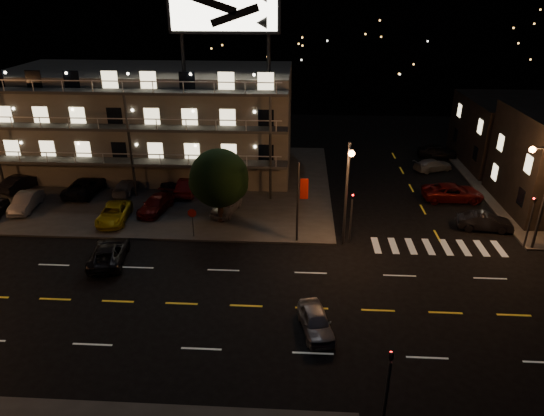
# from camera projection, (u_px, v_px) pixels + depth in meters

# --- Properties ---
(ground) EXTENTS (140.00, 140.00, 0.00)m
(ground) POSITION_uv_depth(u_px,v_px,m) (214.00, 305.00, 29.72)
(ground) COLOR black
(ground) RESTS_ON ground
(curb_nw) EXTENTS (44.00, 24.00, 0.15)m
(curb_nw) POSITION_uv_depth(u_px,v_px,m) (109.00, 181.00, 48.60)
(curb_nw) COLOR #3A3A37
(curb_nw) RESTS_ON ground
(motel) EXTENTS (28.00, 13.80, 18.10)m
(motel) POSITION_uv_depth(u_px,v_px,m) (154.00, 120.00, 49.73)
(motel) COLOR gray
(motel) RESTS_ON ground
(side_bldg_back) EXTENTS (14.06, 12.00, 7.00)m
(side_bldg_back) POSITION_uv_depth(u_px,v_px,m) (531.00, 133.00, 52.13)
(side_bldg_back) COLOR black
(side_bldg_back) RESTS_ON ground
(hill_backdrop) EXTENTS (120.00, 25.00, 24.00)m
(hill_backdrop) POSITION_uv_depth(u_px,v_px,m) (242.00, 25.00, 87.76)
(hill_backdrop) COLOR black
(hill_backdrop) RESTS_ON ground
(streetlight_nc) EXTENTS (0.44, 1.92, 8.00)m
(streetlight_nc) POSITION_uv_depth(u_px,v_px,m) (347.00, 185.00, 34.43)
(streetlight_nc) COLOR #2D2D30
(streetlight_nc) RESTS_ON ground
(streetlight_ne) EXTENTS (1.92, 0.44, 8.00)m
(streetlight_ne) POSITION_uv_depth(u_px,v_px,m) (542.00, 187.00, 34.04)
(streetlight_ne) COLOR #2D2D30
(streetlight_ne) RESTS_ON ground
(signal_nw) EXTENTS (0.20, 0.27, 4.60)m
(signal_nw) POSITION_uv_depth(u_px,v_px,m) (351.00, 212.00, 35.90)
(signal_nw) COLOR #2D2D30
(signal_nw) RESTS_ON ground
(signal_sw) EXTENTS (0.20, 0.27, 4.60)m
(signal_sw) POSITION_uv_depth(u_px,v_px,m) (388.00, 381.00, 20.46)
(signal_sw) COLOR #2D2D30
(signal_sw) RESTS_ON ground
(signal_ne) EXTENTS (0.27, 0.20, 4.60)m
(signal_ne) POSITION_uv_depth(u_px,v_px,m) (531.00, 217.00, 35.22)
(signal_ne) COLOR #2D2D30
(signal_ne) RESTS_ON ground
(banner_north) EXTENTS (0.83, 0.16, 6.40)m
(banner_north) POSITION_uv_depth(u_px,v_px,m) (299.00, 201.00, 35.66)
(banner_north) COLOR #2D2D30
(banner_north) RESTS_ON ground
(stop_sign) EXTENTS (0.91, 0.11, 2.61)m
(stop_sign) POSITION_uv_depth(u_px,v_px,m) (192.00, 218.00, 36.96)
(stop_sign) COLOR #2D2D30
(stop_sign) RESTS_ON ground
(tree) EXTENTS (4.91, 4.73, 6.18)m
(tree) POSITION_uv_depth(u_px,v_px,m) (219.00, 180.00, 38.51)
(tree) COLOR black
(tree) RESTS_ON curb_nw
(lot_car_1) EXTENTS (1.94, 4.50, 1.44)m
(lot_car_1) POSITION_uv_depth(u_px,v_px,m) (26.00, 202.00, 41.93)
(lot_car_1) COLOR gray
(lot_car_1) RESTS_ON curb_nw
(lot_car_2) EXTENTS (2.61, 4.90, 1.31)m
(lot_car_2) POSITION_uv_depth(u_px,v_px,m) (114.00, 214.00, 39.85)
(lot_car_2) COLOR gold
(lot_car_2) RESTS_ON curb_nw
(lot_car_3) EXTENTS (2.70, 4.79, 1.31)m
(lot_car_3) POSITION_uv_depth(u_px,v_px,m) (156.00, 204.00, 41.58)
(lot_car_3) COLOR #5F0E0D
(lot_car_3) RESTS_ON curb_nw
(lot_car_4) EXTENTS (2.59, 4.46, 1.43)m
(lot_car_4) POSITION_uv_depth(u_px,v_px,m) (226.00, 205.00, 41.36)
(lot_car_4) COLOR gray
(lot_car_4) RESTS_ON curb_nw
(lot_car_5) EXTENTS (2.83, 4.69, 1.46)m
(lot_car_5) POSITION_uv_depth(u_px,v_px,m) (22.00, 182.00, 46.09)
(lot_car_5) COLOR black
(lot_car_5) RESTS_ON curb_nw
(lot_car_6) EXTENTS (2.94, 5.65, 1.52)m
(lot_car_6) POSITION_uv_depth(u_px,v_px,m) (86.00, 186.00, 45.16)
(lot_car_6) COLOR black
(lot_car_6) RESTS_ON curb_nw
(lot_car_7) EXTENTS (1.86, 4.29, 1.23)m
(lot_car_7) POSITION_uv_depth(u_px,v_px,m) (127.00, 186.00, 45.46)
(lot_car_7) COLOR gray
(lot_car_7) RESTS_ON curb_nw
(lot_car_8) EXTENTS (2.60, 3.93, 1.24)m
(lot_car_8) POSITION_uv_depth(u_px,v_px,m) (169.00, 188.00, 45.02)
(lot_car_8) COLOR black
(lot_car_8) RESTS_ON curb_nw
(lot_car_9) EXTENTS (1.69, 4.54, 1.48)m
(lot_car_9) POSITION_uv_depth(u_px,v_px,m) (188.00, 186.00, 45.23)
(lot_car_9) COLOR #5F0E0D
(lot_car_9) RESTS_ON curb_nw
(side_car_0) EXTENTS (4.38, 1.95, 1.40)m
(side_car_0) POSITION_uv_depth(u_px,v_px,m) (485.00, 222.00, 38.68)
(side_car_0) COLOR black
(side_car_0) RESTS_ON ground
(side_car_1) EXTENTS (5.53, 2.67, 1.52)m
(side_car_1) POSITION_uv_depth(u_px,v_px,m) (453.00, 192.00, 44.09)
(side_car_1) COLOR #5F0E0D
(side_car_1) RESTS_ON ground
(side_car_2) EXTENTS (4.62, 3.37, 1.24)m
(side_car_2) POSITION_uv_depth(u_px,v_px,m) (433.00, 165.00, 51.34)
(side_car_2) COLOR gray
(side_car_2) RESTS_ON ground
(side_car_3) EXTENTS (4.50, 2.14, 1.49)m
(side_car_3) POSITION_uv_depth(u_px,v_px,m) (437.00, 151.00, 55.31)
(side_car_3) COLOR black
(side_car_3) RESTS_ON ground
(road_car_east) EXTENTS (2.31, 4.09, 1.31)m
(road_car_east) POSITION_uv_depth(u_px,v_px,m) (316.00, 321.00, 27.21)
(road_car_east) COLOR gray
(road_car_east) RESTS_ON ground
(road_car_west) EXTENTS (3.02, 5.24, 1.37)m
(road_car_west) POSITION_uv_depth(u_px,v_px,m) (109.00, 253.00, 34.17)
(road_car_west) COLOR black
(road_car_west) RESTS_ON ground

